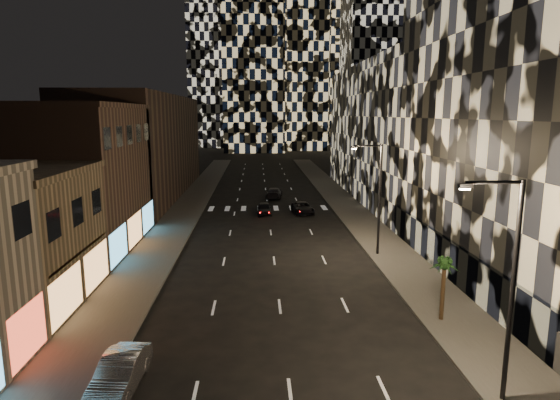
{
  "coord_description": "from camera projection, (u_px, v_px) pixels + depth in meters",
  "views": [
    {
      "loc": [
        -1.31,
        -6.77,
        11.57
      ],
      "look_at": [
        0.18,
        23.2,
        6.0
      ],
      "focal_mm": 30.0,
      "sensor_mm": 36.0,
      "label": 1
    }
  ],
  "objects": [
    {
      "name": "retail_brown",
      "position": [
        73.0,
        180.0,
        39.8
      ],
      "size": [
        10.0,
        15.0,
        12.0
      ],
      "primitive_type": "cube",
      "color": "#4D362C",
      "rests_on": "ground"
    },
    {
      "name": "retail_filler_left",
      "position": [
        145.0,
        146.0,
        65.64
      ],
      "size": [
        10.0,
        40.0,
        14.0
      ],
      "primitive_type": "cube",
      "color": "#4D362C",
      "rests_on": "ground"
    },
    {
      "name": "palm_tree",
      "position": [
        444.0,
        268.0,
        25.83
      ],
      "size": [
        1.84,
        1.83,
        3.61
      ],
      "color": "#47331E",
      "rests_on": "sidewalk_right"
    },
    {
      "name": "streetlight_far",
      "position": [
        377.0,
        192.0,
        37.71
      ],
      "size": [
        2.55,
        0.25,
        9.0
      ],
      "color": "black",
      "rests_on": "sidewalk_right"
    },
    {
      "name": "curb_left",
      "position": [
        204.0,
        208.0,
        57.53
      ],
      "size": [
        0.2,
        120.0,
        0.15
      ],
      "primitive_type": "cube",
      "color": "#4C4C47",
      "rests_on": "ground"
    },
    {
      "name": "car_silver_parked",
      "position": [
        120.0,
        373.0,
        19.81
      ],
      "size": [
        1.8,
        4.52,
        1.46
      ],
      "primitive_type": "imported",
      "rotation": [
        0.0,
        0.0,
        -0.06
      ],
      "color": "gray",
      "rests_on": "ground"
    },
    {
      "name": "curb_right",
      "position": [
        331.0,
        207.0,
        58.3
      ],
      "size": [
        0.2,
        120.0,
        0.15
      ],
      "primitive_type": "cube",
      "color": "#4C4C47",
      "rests_on": "ground"
    },
    {
      "name": "car_dark_rightlane",
      "position": [
        303.0,
        208.0,
        54.83
      ],
      "size": [
        2.64,
        4.88,
        1.3
      ],
      "primitive_type": "imported",
      "rotation": [
        0.0,
        0.0,
        0.11
      ],
      "color": "black",
      "rests_on": "ground"
    },
    {
      "name": "sidewalk_left",
      "position": [
        187.0,
        208.0,
        57.42
      ],
      "size": [
        4.0,
        120.0,
        0.15
      ],
      "primitive_type": "cube",
      "color": "#47443F",
      "rests_on": "ground"
    },
    {
      "name": "midrise_filler_right",
      "position": [
        412.0,
        132.0,
        64.13
      ],
      "size": [
        16.0,
        40.0,
        18.0
      ],
      "primitive_type": "cube",
      "color": "#232326",
      "rests_on": "ground"
    },
    {
      "name": "streetlight_near",
      "position": [
        508.0,
        277.0,
        18.07
      ],
      "size": [
        2.55,
        0.25,
        9.0
      ],
      "color": "black",
      "rests_on": "sidewalk_right"
    },
    {
      "name": "midrise_base",
      "position": [
        449.0,
        257.0,
        33.21
      ],
      "size": [
        0.6,
        25.0,
        3.0
      ],
      "primitive_type": "cube",
      "color": "#383838",
      "rests_on": "ground"
    },
    {
      "name": "car_dark_oncoming",
      "position": [
        274.0,
        193.0,
        64.78
      ],
      "size": [
        2.58,
        5.18,
        1.45
      ],
      "primitive_type": "imported",
      "rotation": [
        0.0,
        0.0,
        3.03
      ],
      "color": "black",
      "rests_on": "ground"
    },
    {
      "name": "sidewalk_right",
      "position": [
        348.0,
        207.0,
        58.4
      ],
      "size": [
        4.0,
        120.0,
        0.15
      ],
      "primitive_type": "cube",
      "color": "#47443F",
      "rests_on": "ground"
    },
    {
      "name": "car_dark_midlane",
      "position": [
        264.0,
        209.0,
        54.36
      ],
      "size": [
        1.62,
        3.95,
        1.34
      ],
      "primitive_type": "imported",
      "rotation": [
        0.0,
        0.0,
        0.01
      ],
      "color": "black",
      "rests_on": "ground"
    }
  ]
}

